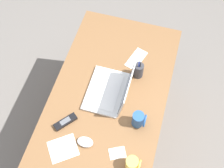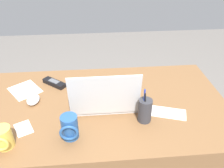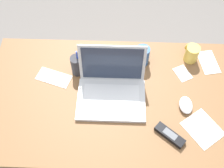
% 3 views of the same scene
% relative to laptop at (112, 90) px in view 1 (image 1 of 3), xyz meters
% --- Properties ---
extents(ground_plane, '(6.00, 6.00, 0.00)m').
position_rel_laptop_xyz_m(ground_plane, '(-0.00, -0.02, -0.79)').
color(ground_plane, slate).
extents(desk, '(1.27, 0.73, 0.75)m').
position_rel_laptop_xyz_m(desk, '(-0.00, -0.02, -0.42)').
color(desk, brown).
rests_on(desk, ground).
extents(laptop, '(0.33, 0.27, 0.24)m').
position_rel_laptop_xyz_m(laptop, '(0.00, 0.00, 0.00)').
color(laptop, silver).
rests_on(laptop, desk).
extents(computer_mouse, '(0.06, 0.10, 0.03)m').
position_rel_laptop_xyz_m(computer_mouse, '(0.36, -0.06, -0.03)').
color(computer_mouse, white).
rests_on(computer_mouse, desk).
extents(coffee_mug_white, '(0.07, 0.08, 0.09)m').
position_rel_laptop_xyz_m(coffee_mug_white, '(0.41, 0.23, -0.00)').
color(coffee_mug_white, '#E0BC4C').
rests_on(coffee_mug_white, desk).
extents(coffee_mug_tall, '(0.08, 0.08, 0.11)m').
position_rel_laptop_xyz_m(coffee_mug_tall, '(0.15, 0.21, 0.01)').
color(coffee_mug_tall, '#26518C').
rests_on(coffee_mug_tall, desk).
extents(cordless_phone, '(0.14, 0.13, 0.03)m').
position_rel_laptop_xyz_m(cordless_phone, '(0.27, -0.22, -0.04)').
color(cordless_phone, black).
rests_on(cordless_phone, desk).
extents(pen_holder, '(0.06, 0.06, 0.17)m').
position_rel_laptop_xyz_m(pen_holder, '(-0.18, 0.13, 0.01)').
color(pen_holder, '#333338').
rests_on(pen_holder, desk).
extents(paper_note_near_laptop, '(0.19, 0.13, 0.00)m').
position_rel_laptop_xyz_m(paper_note_near_laptop, '(-0.31, 0.08, -0.05)').
color(paper_note_near_laptop, white).
rests_on(paper_note_near_laptop, desk).
extents(paper_note_left, '(0.21, 0.21, 0.00)m').
position_rel_laptop_xyz_m(paper_note_left, '(0.43, -0.18, -0.05)').
color(paper_note_left, white).
rests_on(paper_note_left, desk).
extents(paper_note_front, '(0.10, 0.12, 0.00)m').
position_rel_laptop_xyz_m(paper_note_front, '(0.36, 0.13, -0.05)').
color(paper_note_front, white).
rests_on(paper_note_front, desk).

